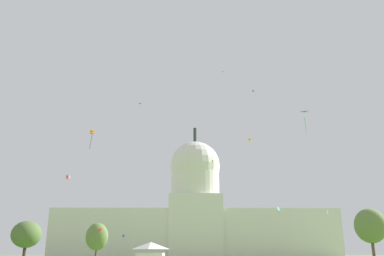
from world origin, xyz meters
The scene contains 17 objects.
capitol_building centered at (4.58, 170.43, 19.03)m, with size 140.64×27.81×67.63m.
event_tent centered at (-8.62, 58.66, 2.64)m, with size 6.59×6.78×5.39m.
tree_west_near centered at (-45.21, 78.77, 7.84)m, with size 10.30×10.85×11.56m.
tree_west_far centered at (-29.66, 98.87, 7.94)m, with size 8.68×7.86×12.38m.
tree_east_far centered at (38.93, 49.13, 8.49)m, with size 7.82×7.38×12.18m.
kite_white_low centered at (33.62, 59.38, 12.13)m, with size 0.68×0.94×3.09m.
kite_magenta_high centered at (-17.38, 102.11, 55.96)m, with size 1.06×1.30×0.33m.
kite_red_low centered at (-27.62, 93.37, 9.84)m, with size 1.17×1.17×1.08m.
kite_gold_high centered at (10.62, 69.83, 53.50)m, with size 1.35×1.32×0.17m.
kite_black_high centered at (22.87, 93.14, 57.49)m, with size 0.77×1.37×0.28m.
kite_orange_mid centered at (-19.39, 38.80, 25.96)m, with size 0.87×0.87×3.72m.
kite_cyan_mid centered at (34.87, 115.63, 18.64)m, with size 1.27×0.93×2.83m.
kite_blue_low centered at (-28.36, 148.70, 9.59)m, with size 1.04×0.49×4.22m.
kite_pink_mid centered at (-30.36, 62.72, 21.24)m, with size 0.93×0.98×0.98m.
kite_yellow_high centered at (30.78, 150.37, 55.53)m, with size 1.22×1.30×1.34m.
kite_green_mid centered at (22.61, 35.50, 28.65)m, with size 1.58×1.21×4.02m.
kite_lime_high centered at (10.30, 118.12, 37.71)m, with size 0.87×0.87×3.53m.
Camera 1 is at (-0.79, -38.08, 3.25)m, focal length 37.48 mm.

